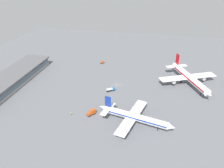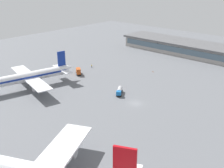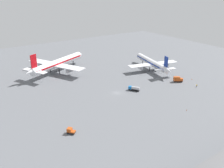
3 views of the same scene
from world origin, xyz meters
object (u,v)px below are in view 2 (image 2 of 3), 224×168
Objects in this scene: safety_cone_mid_apron at (153,71)px; ground_crew_worker at (92,66)px; airplane_at_gate at (26,77)px; catering_truck at (78,71)px; safety_cone_far_side at (69,68)px; fuel_truck at (119,91)px.

ground_crew_worker is at bearing 29.79° from safety_cone_mid_apron.
airplane_at_gate is 7.94× the size of catering_truck.
airplane_at_gate is at bearing 104.50° from safety_cone_far_side.
fuel_truck is 41.78m from safety_cone_far_side.
fuel_truck is 3.77× the size of ground_crew_worker.
catering_truck is 12.26m from ground_crew_worker.
safety_cone_far_side is at bearing 32.16° from ground_crew_worker.
ground_crew_worker is 2.78× the size of safety_cone_mid_apron.
airplane_at_gate is at bearing 62.66° from safety_cone_mid_apron.
safety_cone_mid_apron is at bearing -144.28° from safety_cone_far_side.
safety_cone_far_side is (7.51, 9.49, -0.55)m from ground_crew_worker.
safety_cone_mid_apron is 43.67m from safety_cone_far_side.
ground_crew_worker is at bearing -128.34° from safety_cone_far_side.
airplane_at_gate reaches higher than fuel_truck.
airplane_at_gate is at bearing 119.08° from catering_truck.
fuel_truck is (-33.74, -21.73, -3.63)m from airplane_at_gate.
ground_crew_worker is (-0.08, -38.22, -4.17)m from airplane_at_gate.
catering_truck is at bearing -173.68° from airplane_at_gate.
airplane_at_gate is 26.90× the size of ground_crew_worker.
airplane_at_gate is 26.74m from catering_truck.
safety_cone_mid_apron is (5.72, -32.49, -1.09)m from fuel_truck.
fuel_truck reaches higher than safety_cone_mid_apron.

